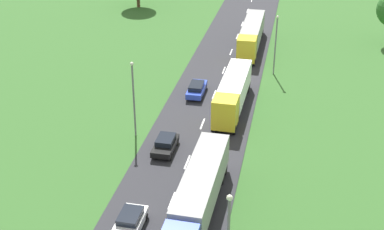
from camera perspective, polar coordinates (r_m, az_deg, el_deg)
The scene contains 10 objects.
road at distance 48.98m, azimuth -0.55°, elevation -5.21°, with size 10.00×140.00×0.06m, color #2B2B30.
lane_marking_centre at distance 46.59m, azimuth -1.32°, elevation -7.06°, with size 0.16×122.89×0.01m.
truck_lead at distance 41.39m, azimuth 0.65°, elevation -8.59°, with size 2.76×14.93×3.49m.
truck_second at distance 58.06m, azimuth 4.42°, elevation 2.51°, with size 2.71×12.83×3.59m.
truck_third at distance 76.43m, azimuth 6.41°, elevation 8.66°, with size 2.53×14.99×3.59m.
car_second at distance 41.10m, azimuth -6.71°, elevation -11.34°, with size 1.90×3.99×1.44m.
car_third at distance 50.48m, azimuth -2.90°, elevation -3.15°, with size 1.89×4.04×1.40m.
car_fourth at distance 61.61m, azimuth 0.50°, elevation 2.84°, with size 1.84×4.55×1.47m.
lamppost_second at distance 51.76m, azimuth -6.31°, elevation 2.09°, with size 0.36×0.36×7.93m.
lamppost_third at distance 67.08m, azimuth 9.00°, elevation 7.78°, with size 0.36×0.36×7.66m.
Camera 1 is at (8.82, -15.83, 26.38)m, focal length 49.55 mm.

